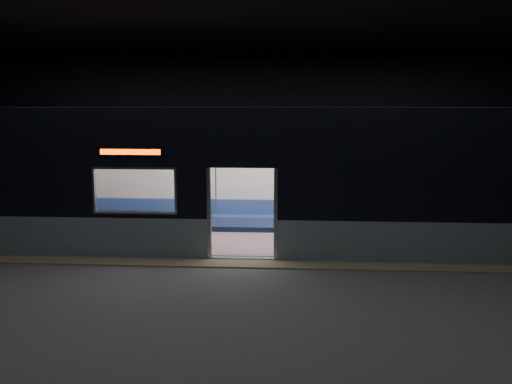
# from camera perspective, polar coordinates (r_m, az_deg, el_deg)

# --- Properties ---
(station_floor) EXTENTS (24.00, 14.00, 0.01)m
(station_floor) POSITION_cam_1_polar(r_m,az_deg,el_deg) (11.24, -1.93, -8.53)
(station_floor) COLOR #47494C
(station_floor) RESTS_ON ground
(station_envelope) EXTENTS (24.00, 14.00, 5.00)m
(station_envelope) POSITION_cam_1_polar(r_m,az_deg,el_deg) (10.70, -2.04, 10.52)
(station_envelope) COLOR black
(station_envelope) RESTS_ON station_floor
(tactile_strip) EXTENTS (22.80, 0.50, 0.03)m
(tactile_strip) POSITION_cam_1_polar(r_m,az_deg,el_deg) (11.76, -1.66, -7.62)
(tactile_strip) COLOR #8C7F59
(tactile_strip) RESTS_ON station_floor
(metro_car) EXTENTS (18.00, 3.04, 3.35)m
(metro_car) POSITION_cam_1_polar(r_m,az_deg,el_deg) (13.33, -0.89, 2.44)
(metro_car) COLOR gray
(metro_car) RESTS_ON station_floor
(passenger) EXTENTS (0.45, 0.75, 1.44)m
(passenger) POSITION_cam_1_polar(r_m,az_deg,el_deg) (14.59, 12.13, -1.23)
(passenger) COLOR black
(passenger) RESTS_ON metro_car
(handbag) EXTENTS (0.34, 0.31, 0.13)m
(handbag) POSITION_cam_1_polar(r_m,az_deg,el_deg) (14.38, 12.30, -1.94)
(handbag) COLOR black
(handbag) RESTS_ON passenger
(transit_map) EXTENTS (1.09, 0.03, 0.71)m
(transit_map) POSITION_cam_1_polar(r_m,az_deg,el_deg) (15.14, 18.77, 1.47)
(transit_map) COLOR white
(transit_map) RESTS_ON metro_car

